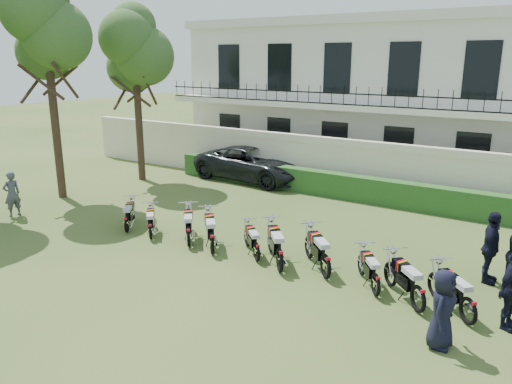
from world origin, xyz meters
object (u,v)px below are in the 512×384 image
at_px(motorcycle_2, 188,232).
at_px(inspector, 12,194).
at_px(motorcycle_3, 212,238).
at_px(motorcycle_5, 280,254).
at_px(officer_5, 491,248).
at_px(motorcycle_9, 469,304).
at_px(officer_0, 442,309).
at_px(motorcycle_0, 127,220).
at_px(motorcycle_7, 376,279).
at_px(tree_west_mid, 46,27).
at_px(motorcycle_6, 326,260).
at_px(motorcycle_1, 150,227).
at_px(motorcycle_4, 257,247).
at_px(suv, 253,164).
at_px(tree_west_near, 135,50).
at_px(officer_2, 512,290).
at_px(motorcycle_8, 419,292).

distance_m(motorcycle_2, inspector, 7.41).
height_order(motorcycle_3, motorcycle_5, motorcycle_5).
distance_m(motorcycle_3, officer_5, 7.45).
xyz_separation_m(motorcycle_3, motorcycle_9, (7.05, -0.12, -0.03)).
relative_size(motorcycle_9, officer_5, 0.76).
bearing_deg(motorcycle_2, motorcycle_5, -41.92).
relative_size(inspector, officer_0, 1.01).
xyz_separation_m(motorcycle_0, motorcycle_7, (8.40, 0.14, -0.00)).
relative_size(motorcycle_3, motorcycle_9, 1.10).
xyz_separation_m(tree_west_mid, motorcycle_6, (12.48, -1.23, -6.15)).
bearing_deg(motorcycle_1, tree_west_mid, 123.35).
xyz_separation_m(motorcycle_0, motorcycle_3, (3.47, 0.07, 0.07)).
xyz_separation_m(motorcycle_4, officer_5, (5.66, 2.14, 0.51)).
distance_m(suv, officer_0, 14.44).
height_order(motorcycle_1, officer_5, officer_5).
bearing_deg(tree_west_mid, motorcycle_6, -5.65).
bearing_deg(motorcycle_6, tree_west_near, 111.67).
distance_m(motorcycle_6, motorcycle_9, 3.58).
distance_m(tree_west_near, officer_0, 17.44).
bearing_deg(motorcycle_3, tree_west_near, 104.46).
distance_m(motorcycle_2, motorcycle_9, 8.01).
bearing_deg(suv, officer_2, -121.23).
height_order(motorcycle_6, officer_5, officer_5).
xyz_separation_m(motorcycle_0, suv, (-0.57, 8.36, 0.34)).
height_order(tree_west_mid, officer_5, tree_west_mid).
bearing_deg(tree_west_near, officer_5, -11.35).
relative_size(motorcycle_2, inspector, 0.94).
distance_m(motorcycle_2, motorcycle_4, 2.35).
distance_m(motorcycle_2, motorcycle_6, 4.46).
xyz_separation_m(tree_west_mid, officer_5, (16.01, 0.89, -5.73)).
xyz_separation_m(motorcycle_1, motorcycle_4, (3.76, 0.36, 0.01)).
bearing_deg(motorcycle_7, motorcycle_5, 144.54).
xyz_separation_m(tree_west_near, inspector, (0.21, -6.58, -5.06)).
distance_m(motorcycle_8, officer_2, 1.88).
distance_m(motorcycle_7, inspector, 13.25).
distance_m(tree_west_near, motorcycle_8, 16.47).
bearing_deg(motorcycle_3, motorcycle_4, -31.42).
bearing_deg(motorcycle_2, tree_west_mid, 129.72).
relative_size(motorcycle_1, suv, 0.23).
bearing_deg(motorcycle_0, tree_west_near, 94.21).
bearing_deg(officer_2, tree_west_near, 89.70).
xyz_separation_m(motorcycle_2, motorcycle_7, (5.88, -0.01, -0.05)).
distance_m(motorcycle_5, motorcycle_8, 3.70).
bearing_deg(motorcycle_9, officer_5, 45.47).
relative_size(motorcycle_7, motorcycle_9, 1.02).
bearing_deg(motorcycle_3, motorcycle_6, -37.72).
distance_m(motorcycle_3, motorcycle_8, 6.01).
height_order(motorcycle_3, motorcycle_8, motorcycle_3).
bearing_deg(motorcycle_2, motorcycle_9, -41.53).
relative_size(tree_west_near, officer_2, 4.41).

